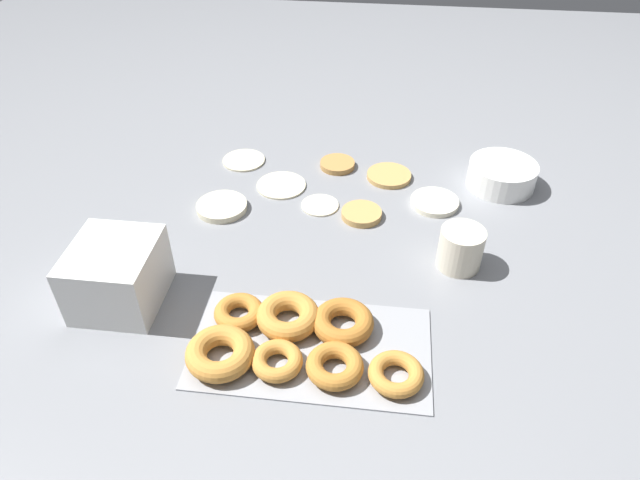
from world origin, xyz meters
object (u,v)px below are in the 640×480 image
at_px(container_stack, 117,275).
at_px(pancake_3, 244,159).
at_px(donut_tray, 297,341).
at_px(paper_cup, 461,248).
at_px(pancake_5, 435,202).
at_px(pancake_1, 337,164).
at_px(batter_bowl, 502,175).
at_px(pancake_0, 281,184).
at_px(pancake_2, 222,207).
at_px(pancake_6, 389,176).
at_px(pancake_4, 361,214).
at_px(pancake_7, 320,205).

bearing_deg(container_stack, pancake_3, 77.49).
distance_m(donut_tray, paper_cup, 0.36).
xyz_separation_m(pancake_3, container_stack, (-0.11, -0.49, 0.05)).
height_order(pancake_3, pancake_5, pancake_5).
height_order(pancake_1, pancake_5, pancake_1).
bearing_deg(batter_bowl, paper_cup, -111.48).
distance_m(container_stack, paper_cup, 0.62).
bearing_deg(pancake_0, container_stack, -119.11).
xyz_separation_m(pancake_2, container_stack, (-0.11, -0.29, 0.05)).
relative_size(pancake_6, batter_bowl, 0.68).
bearing_deg(pancake_6, pancake_1, 165.07).
distance_m(pancake_2, pancake_5, 0.46).
bearing_deg(pancake_0, donut_tray, -77.03).
relative_size(pancake_4, container_stack, 0.55).
height_order(pancake_2, container_stack, container_stack).
distance_m(batter_bowl, container_stack, 0.84).
xyz_separation_m(pancake_2, donut_tray, (0.22, -0.36, 0.01)).
height_order(pancake_0, pancake_4, pancake_4).
relative_size(pancake_1, paper_cup, 0.99).
distance_m(pancake_4, pancake_7, 0.10).
bearing_deg(container_stack, paper_cup, 15.41).
bearing_deg(container_stack, pancake_7, 45.86).
distance_m(pancake_1, pancake_4, 0.20).
xyz_separation_m(pancake_7, batter_bowl, (0.40, 0.13, 0.02)).
distance_m(pancake_1, batter_bowl, 0.38).
bearing_deg(pancake_4, pancake_6, 71.32).
distance_m(pancake_3, donut_tray, 0.60).
height_order(pancake_3, pancake_4, pancake_4).
relative_size(pancake_6, container_stack, 0.66).
height_order(pancake_4, batter_bowl, batter_bowl).
relative_size(pancake_2, batter_bowl, 0.72).
relative_size(pancake_0, paper_cup, 1.34).
distance_m(pancake_2, container_stack, 0.31).
relative_size(pancake_3, pancake_6, 0.99).
bearing_deg(pancake_4, pancake_2, -178.05).
height_order(pancake_5, container_stack, container_stack).
distance_m(pancake_0, pancake_7, 0.12).
bearing_deg(pancake_7, pancake_0, 145.61).
xyz_separation_m(pancake_6, paper_cup, (0.14, -0.29, 0.03)).
distance_m(pancake_0, pancake_6, 0.25).
xyz_separation_m(pancake_4, pancake_6, (0.05, 0.16, -0.00)).
xyz_separation_m(pancake_1, pancake_7, (-0.02, -0.16, -0.00)).
relative_size(pancake_2, pancake_4, 1.27).
height_order(pancake_6, container_stack, container_stack).
xyz_separation_m(pancake_1, container_stack, (-0.34, -0.49, 0.05)).
distance_m(pancake_6, container_stack, 0.65).
xyz_separation_m(pancake_0, paper_cup, (0.38, -0.22, 0.04)).
bearing_deg(pancake_2, pancake_3, 89.34).
bearing_deg(pancake_7, pancake_6, 42.15).
bearing_deg(pancake_0, pancake_5, -4.95).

